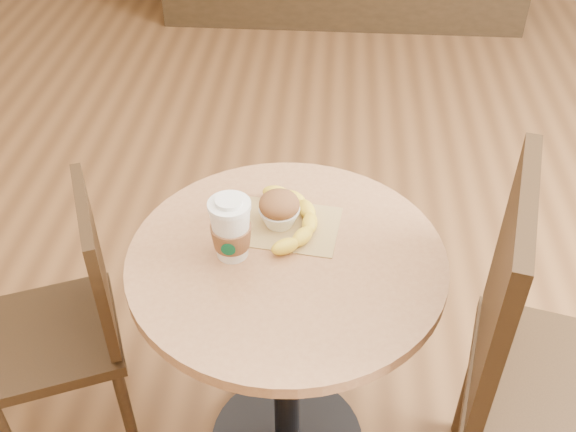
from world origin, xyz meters
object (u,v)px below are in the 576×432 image
(coffee_cup, at_px, (231,230))
(banana, at_px, (291,219))
(chair_right, at_px, (543,372))
(chair_left, at_px, (68,321))
(muffin, at_px, (279,209))
(cafe_table, at_px, (287,319))

(coffee_cup, xyz_separation_m, banana, (0.12, 0.11, -0.05))
(chair_right, distance_m, coffee_cup, 0.75)
(banana, bearing_deg, chair_left, -179.69)
(coffee_cup, xyz_separation_m, muffin, (0.10, 0.11, -0.02))
(coffee_cup, bearing_deg, cafe_table, 2.77)
(chair_left, bearing_deg, coffee_cup, 61.98)
(chair_left, height_order, coffee_cup, coffee_cup)
(cafe_table, distance_m, banana, 0.25)
(muffin, bearing_deg, chair_left, -172.94)
(cafe_table, height_order, coffee_cup, coffee_cup)
(chair_right, xyz_separation_m, coffee_cup, (-0.70, 0.13, 0.26))
(cafe_table, height_order, chair_left, chair_left)
(cafe_table, bearing_deg, coffee_cup, -177.72)
(cafe_table, xyz_separation_m, banana, (0.00, 0.10, 0.23))
(cafe_table, distance_m, coffee_cup, 0.31)
(chair_right, bearing_deg, cafe_table, 90.68)
(cafe_table, xyz_separation_m, chair_right, (0.58, -0.14, 0.03))
(muffin, distance_m, banana, 0.04)
(cafe_table, bearing_deg, muffin, 103.30)
(chair_left, height_order, chair_right, chair_right)
(chair_right, bearing_deg, coffee_cup, 93.30)
(chair_left, relative_size, muffin, 8.34)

